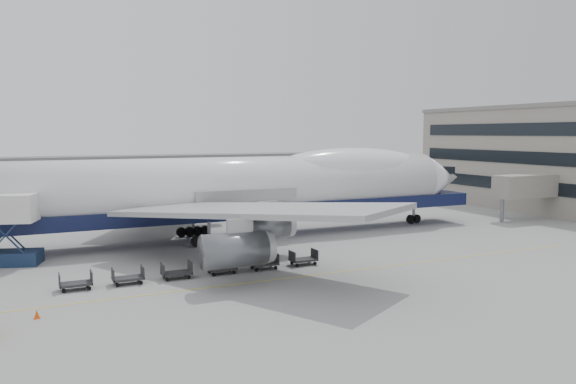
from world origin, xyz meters
TOP-DOWN VIEW (x-y plane):
  - ground at (0.00, 0.00)m, footprint 260.00×260.00m
  - apron_line at (0.00, -6.00)m, footprint 60.00×0.15m
  - hangar at (-10.00, 70.00)m, footprint 110.00×8.00m
  - airliner at (0.64, 12.00)m, footprint 67.00×55.30m
  - catering_truck at (-21.44, 8.52)m, footprint 6.04×4.89m
  - traffic_cone at (-19.38, -8.22)m, footprint 0.39×0.39m
  - dolly_0 at (-16.66, -2.42)m, footprint 2.30×1.35m
  - dolly_1 at (-12.92, -2.42)m, footprint 2.30×1.35m
  - dolly_2 at (-9.18, -2.42)m, footprint 2.30×1.35m
  - dolly_3 at (-5.44, -2.42)m, footprint 2.30×1.35m
  - dolly_4 at (-1.70, -2.42)m, footprint 2.30×1.35m
  - dolly_5 at (2.04, -2.42)m, footprint 2.30×1.35m

SIDE VIEW (x-z plane):
  - ground at x=0.00m, z-range 0.00..0.00m
  - apron_line at x=0.00m, z-range 0.00..0.01m
  - traffic_cone at x=-19.38m, z-range -0.02..0.55m
  - dolly_0 at x=-16.66m, z-range -0.12..1.18m
  - dolly_1 at x=-12.92m, z-range -0.12..1.18m
  - dolly_2 at x=-9.18m, z-range -0.12..1.18m
  - dolly_3 at x=-5.44m, z-range -0.12..1.18m
  - dolly_4 at x=-1.70m, z-range -0.12..1.18m
  - dolly_5 at x=2.04m, z-range -0.12..1.18m
  - catering_truck at x=-21.44m, z-range 0.35..6.57m
  - hangar at x=-10.00m, z-range 0.00..7.00m
  - airliner at x=0.64m, z-range -4.37..15.61m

